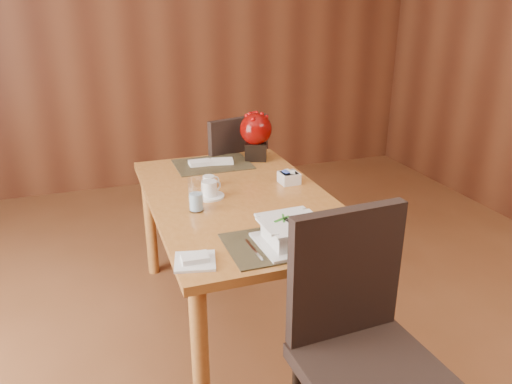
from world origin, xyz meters
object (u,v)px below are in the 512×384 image
object	(u,v)px
creamer_jug	(209,181)
far_chair	(230,175)
berry_decor	(256,133)
near_chair	(361,335)
bread_plate	(195,261)
dining_table	(240,214)
water_glass	(196,195)
coffee_cup	(209,190)
sugar_caddy	(289,178)
soup_setting	(291,233)

from	to	relation	value
creamer_jug	far_chair	world-z (taller)	far_chair
berry_decor	near_chair	distance (m)	1.60
bread_plate	near_chair	world-z (taller)	near_chair
dining_table	creamer_jug	world-z (taller)	creamer_jug
creamer_jug	berry_decor	size ratio (longest dim) A/B	0.28
dining_table	water_glass	world-z (taller)	water_glass
dining_table	berry_decor	bearing A→B (deg)	63.42
coffee_cup	sugar_caddy	xyz separation A→B (m)	(0.46, 0.05, -0.01)
dining_table	sugar_caddy	bearing A→B (deg)	18.10
far_chair	soup_setting	bearing A→B (deg)	68.88
water_glass	sugar_caddy	bearing A→B (deg)	19.60
sugar_caddy	near_chair	size ratio (longest dim) A/B	0.10
far_chair	sugar_caddy	bearing A→B (deg)	83.44
creamer_jug	berry_decor	world-z (taller)	berry_decor
soup_setting	coffee_cup	bearing A→B (deg)	104.61
creamer_jug	near_chair	distance (m)	1.23
soup_setting	water_glass	xyz separation A→B (m)	(-0.29, 0.47, 0.03)
creamer_jug	berry_decor	xyz separation A→B (m)	(0.40, 0.37, 0.14)
soup_setting	near_chair	world-z (taller)	near_chair
coffee_cup	bread_plate	bearing A→B (deg)	-109.16
sugar_caddy	bread_plate	bearing A→B (deg)	-134.82
dining_table	water_glass	size ratio (longest dim) A/B	9.16
dining_table	water_glass	xyz separation A→B (m)	(-0.25, -0.10, 0.18)
coffee_cup	far_chair	size ratio (longest dim) A/B	0.16
near_chair	far_chair	size ratio (longest dim) A/B	1.05
dining_table	near_chair	size ratio (longest dim) A/B	1.47
soup_setting	far_chair	size ratio (longest dim) A/B	0.29
sugar_caddy	berry_decor	size ratio (longest dim) A/B	0.34
water_glass	near_chair	size ratio (longest dim) A/B	0.16
coffee_cup	near_chair	bearing A→B (deg)	-74.67
sugar_caddy	near_chair	world-z (taller)	near_chair
sugar_caddy	far_chair	bearing A→B (deg)	97.96
sugar_caddy	near_chair	distance (m)	1.13
soup_setting	coffee_cup	world-z (taller)	soup_setting
coffee_cup	far_chair	bearing A→B (deg)	66.87
bread_plate	far_chair	xyz separation A→B (m)	(0.57, 1.46, -0.21)
far_chair	near_chair	bearing A→B (deg)	73.37
soup_setting	water_glass	world-z (taller)	water_glass
dining_table	coffee_cup	xyz separation A→B (m)	(-0.15, 0.05, 0.13)
far_chair	water_glass	bearing A→B (deg)	50.48
creamer_jug	bread_plate	bearing A→B (deg)	-106.66
creamer_jug	berry_decor	bearing A→B (deg)	44.27
far_chair	bread_plate	bearing A→B (deg)	54.04
creamer_jug	far_chair	bearing A→B (deg)	66.28
coffee_cup	far_chair	world-z (taller)	far_chair
dining_table	water_glass	bearing A→B (deg)	-158.57
sugar_caddy	near_chair	bearing A→B (deg)	-99.22
creamer_jug	bread_plate	xyz separation A→B (m)	(-0.26, -0.78, -0.02)
coffee_cup	creamer_jug	xyz separation A→B (m)	(0.03, 0.15, -0.01)
soup_setting	bread_plate	xyz separation A→B (m)	(-0.41, -0.01, -0.05)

